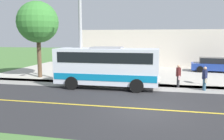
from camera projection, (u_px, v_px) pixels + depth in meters
name	position (u px, v px, depth m)	size (l,w,h in m)	color
ground_plane	(147.00, 109.00, 11.50)	(120.00, 120.00, 0.00)	#477238
road_surface	(147.00, 109.00, 11.50)	(8.00, 100.00, 0.01)	#28282B
sidewalk	(151.00, 87.00, 16.54)	(2.40, 100.00, 0.01)	gray
parking_lot_surface	(185.00, 73.00, 22.90)	(14.00, 36.00, 0.01)	#B2ADA3
road_centre_line	(147.00, 109.00, 11.50)	(0.16, 100.00, 0.00)	gold
shuttle_bus_front	(107.00, 65.00, 16.22)	(2.56, 7.23, 2.87)	silver
pedestrian_with_bags	(205.00, 78.00, 15.47)	(0.72, 0.34, 1.59)	#335972
pedestrian_waiting	(178.00, 75.00, 16.48)	(0.72, 0.34, 1.60)	#262628
street_light_pole	(80.00, 29.00, 16.68)	(1.97, 0.24, 7.43)	#9E9EA3
parked_car_near	(213.00, 65.00, 23.71)	(2.34, 4.55, 1.45)	navy
tree_curbside	(38.00, 22.00, 20.00)	(3.56, 3.56, 6.60)	brown
commercial_building	(176.00, 47.00, 31.39)	(10.00, 23.76, 4.39)	beige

